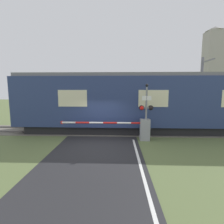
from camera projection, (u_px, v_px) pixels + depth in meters
The scene contains 7 objects.
ground_plane at pixel (99, 145), 10.01m from camera, with size 80.00×80.00×0.00m, color #5B6B3D.
track_bed at pixel (104, 131), 13.23m from camera, with size 36.00×3.20×0.13m.
train at pixel (149, 103), 12.81m from camera, with size 19.12×3.10×4.25m.
crossing_barrier at pixel (138, 129), 10.79m from camera, with size 5.57×0.44×1.33m.
signal_post at pixel (146, 109), 10.52m from camera, with size 0.85×0.26×3.48m.
catenary_pole at pixel (201, 91), 14.43m from camera, with size 0.20×1.90×5.71m.
distant_building at pixel (213, 67), 32.26m from camera, with size 3.28×3.28×14.23m.
Camera 1 is at (1.14, -9.63, 3.21)m, focal length 28.00 mm.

